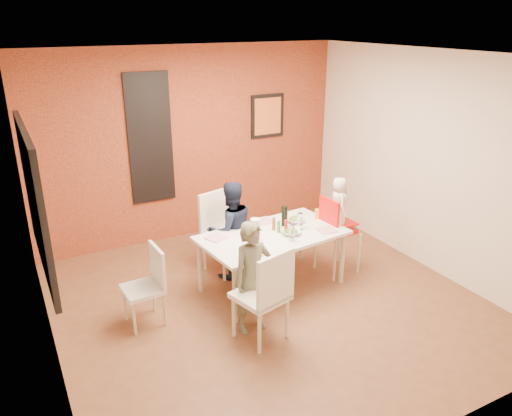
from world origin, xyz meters
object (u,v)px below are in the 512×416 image
paper_towel_roll (255,229)px  chair_far (221,227)px  chair_left (149,281)px  toddler (339,203)px  child_far (231,230)px  child_near (253,278)px  wine_bottle (285,217)px  chair_near (267,292)px  dining_table (273,239)px  high_chair (335,228)px

paper_towel_roll → chair_far: bearing=96.2°
chair_left → toddler: size_ratio=1.28×
chair_far → toddler: size_ratio=1.54×
toddler → child_far: bearing=85.3°
child_near → paper_towel_roll: 0.74m
wine_bottle → chair_near: bearing=-128.5°
chair_left → wine_bottle: bearing=90.5°
dining_table → chair_far: chair_far is taller
dining_table → child_near: size_ratio=1.47×
high_chair → child_near: child_near is taller
chair_near → paper_towel_roll: size_ratio=4.01×
child_near → paper_towel_roll: bearing=55.8°
chair_far → wine_bottle: (0.54, -0.65, 0.27)m
chair_near → child_far: 1.41m
dining_table → toddler: bearing=-1.8°
dining_table → child_far: size_ratio=1.42×
wine_bottle → chair_left: bearing=-176.6°
chair_far → chair_left: (-1.15, -0.75, -0.09)m
paper_towel_roll → child_near: bearing=-119.7°
chair_far → chair_left: bearing=-162.4°
toddler → paper_towel_roll: (-1.15, -0.02, -0.10)m
wine_bottle → high_chair: bearing=-9.2°
dining_table → child_far: bearing=122.9°
chair_far → high_chair: bearing=-47.5°
dining_table → chair_far: (-0.33, 0.73, -0.07)m
chair_near → child_far: (0.27, 1.38, 0.06)m
child_near → toddler: bearing=18.2°
child_far → toddler: (1.21, -0.51, 0.30)m
high_chair → wine_bottle: 0.72m
chair_far → toddler: (1.24, -0.75, 0.36)m
child_near → chair_left: bearing=139.8°
wine_bottle → child_far: bearing=142.0°
chair_near → child_near: child_near is taller
chair_near → wine_bottle: 1.28m
chair_left → child_near: child_near is taller
chair_near → toddler: toddler is taller
high_chair → child_near: bearing=109.4°
child_near → wine_bottle: (0.80, 0.73, 0.24)m
child_far → dining_table: bearing=124.5°
wine_bottle → child_near: bearing=-137.6°
chair_left → paper_towel_roll: size_ratio=3.38×
chair_far → child_near: 1.41m
chair_near → chair_far: size_ratio=0.99×
child_near → toddler: toddler is taller
high_chair → chair_near: bearing=117.4°
high_chair → wine_bottle: size_ratio=3.59×
child_far → paper_towel_roll: size_ratio=4.94×
wine_bottle → paper_towel_roll: 0.47m
chair_left → child_far: (1.17, 0.50, 0.14)m
high_chair → paper_towel_roll: (-1.13, -0.01, 0.21)m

